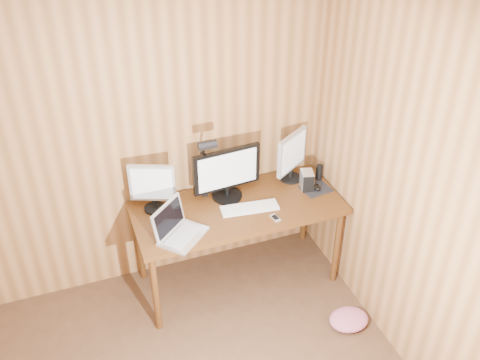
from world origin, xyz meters
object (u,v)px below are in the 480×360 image
mouse (316,187)px  phone (275,218)px  speaker (319,172)px  desk_lamp (205,160)px  monitor_right (292,156)px  hard_drive (307,180)px  laptop (177,229)px  desk (235,213)px  monitor_center (227,173)px  monitor_left (153,187)px  keyboard (250,208)px

mouse → phone: 0.52m
phone → speaker: size_ratio=0.76×
desk_lamp → monitor_right: bearing=-15.1°
hard_drive → laptop: bearing=-153.7°
desk → speaker: size_ratio=12.21×
desk → monitor_right: 0.65m
laptop → phone: size_ratio=4.25×
monitor_center → mouse: 0.74m
monitor_left → speaker: (1.36, -0.05, -0.14)m
monitor_left → phone: 0.93m
desk → laptop: (-0.52, -0.25, 0.18)m
monitor_left → monitor_center: bearing=18.6°
laptop → monitor_right: bearing=-22.2°
mouse → hard_drive: bearing=144.5°
keyboard → desk_lamp: desk_lamp is taller
hard_drive → monitor_right: bearing=126.5°
monitor_right → hard_drive: 0.23m
desk → desk_lamp: (-0.20, 0.09, 0.49)m
monitor_center → keyboard: monitor_center is taller
desk → phone: phone is taller
hard_drive → monitor_center: bearing=-174.2°
mouse → speaker: bearing=52.2°
desk_lamp → keyboard: bearing=-58.9°
monitor_center → keyboard: size_ratio=1.20×
laptop → keyboard: (0.59, 0.12, -0.05)m
monitor_center → hard_drive: (0.64, -0.10, -0.14)m
monitor_right → speaker: monitor_right is taller
desk → mouse: mouse is taller
monitor_left → laptop: (0.08, -0.36, -0.15)m
monitor_center → desk_lamp: 0.22m
mouse → desk_lamp: size_ratio=0.18×
monitor_right → speaker: bearing=-54.1°
monitor_left → desk_lamp: (0.41, -0.02, 0.16)m
monitor_left → laptop: 0.40m
desk → keyboard: keyboard is taller
monitor_right → keyboard: monitor_right is taller
desk → keyboard: (0.07, -0.14, 0.13)m
mouse → phone: (-0.46, -0.24, -0.02)m
monitor_right → speaker: (0.22, -0.08, -0.16)m
monitor_right → desk_lamp: 0.75m
monitor_left → hard_drive: monitor_left is taller
monitor_right → keyboard: 0.58m
phone → monitor_center: bearing=112.1°
keyboard → desk_lamp: bearing=146.2°
phone → speaker: speaker is taller
monitor_center → keyboard: 0.32m
laptop → speaker: bearing=-28.8°
phone → speaker: (0.55, 0.37, 0.06)m
monitor_center → mouse: (0.70, -0.15, -0.20)m
laptop → speaker: laptop is taller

